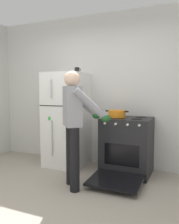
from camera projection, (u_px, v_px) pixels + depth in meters
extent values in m
plane|color=#9E9384|center=(40.00, 211.00, 2.59)|extent=(8.00, 8.00, 0.00)
cube|color=silver|center=(102.00, 90.00, 4.24)|extent=(6.00, 0.10, 2.70)
cube|color=white|center=(67.00, 119.00, 4.16)|extent=(0.68, 0.68, 1.65)
cube|color=black|center=(57.00, 106.00, 3.82)|extent=(0.67, 0.01, 0.01)
cylinder|color=#B7B7BC|center=(52.00, 138.00, 3.88)|extent=(0.02, 0.02, 0.60)
cylinder|color=#B7B7BC|center=(51.00, 89.00, 3.81)|extent=(0.02, 0.02, 0.31)
cube|color=green|center=(49.00, 118.00, 3.89)|extent=(0.04, 0.01, 0.06)
cube|color=red|center=(67.00, 122.00, 3.76)|extent=(0.04, 0.01, 0.06)
cube|color=blue|center=(67.00, 123.00, 3.76)|extent=(0.04, 0.01, 0.06)
cube|color=black|center=(127.00, 146.00, 3.75)|extent=(0.76, 0.64, 0.91)
cube|color=black|center=(121.00, 155.00, 3.46)|extent=(0.53, 0.01, 0.33)
cylinder|color=black|center=(114.00, 118.00, 3.65)|extent=(0.17, 0.17, 0.01)
cylinder|color=black|center=(137.00, 119.00, 3.50)|extent=(0.17, 0.17, 0.01)
cylinder|color=black|center=(119.00, 116.00, 3.91)|extent=(0.17, 0.17, 0.01)
cylinder|color=black|center=(141.00, 117.00, 3.76)|extent=(0.17, 0.17, 0.01)
cylinder|color=silver|center=(105.00, 123.00, 3.51)|extent=(0.04, 0.03, 0.04)
cylinder|color=silver|center=(116.00, 124.00, 3.44)|extent=(0.04, 0.03, 0.04)
cylinder|color=silver|center=(128.00, 125.00, 3.37)|extent=(0.04, 0.03, 0.04)
cylinder|color=silver|center=(139.00, 125.00, 3.30)|extent=(0.04, 0.03, 0.04)
cube|color=black|center=(115.00, 180.00, 3.22)|extent=(0.72, 0.58, 0.06)
cylinder|color=black|center=(71.00, 154.00, 3.31)|extent=(0.13, 0.13, 0.86)
cylinder|color=black|center=(75.00, 160.00, 3.06)|extent=(0.13, 0.13, 0.86)
cube|color=gray|center=(72.00, 106.00, 3.12)|extent=(0.38, 0.40, 0.54)
sphere|color=beige|center=(72.00, 79.00, 3.09)|extent=(0.21, 0.21, 0.21)
sphere|color=#424242|center=(72.00, 82.00, 3.09)|extent=(0.15, 0.15, 0.15)
cylinder|color=gray|center=(83.00, 103.00, 3.37)|extent=(0.42, 0.37, 0.44)
cylinder|color=gray|center=(91.00, 104.00, 2.99)|extent=(0.42, 0.37, 0.44)
ellipsoid|color=#1E5123|center=(97.00, 115.00, 3.44)|extent=(0.12, 0.18, 0.10)
ellipsoid|color=#1E5123|center=(106.00, 118.00, 3.06)|extent=(0.12, 0.18, 0.10)
cylinder|color=orange|center=(117.00, 114.00, 3.72)|extent=(0.27, 0.27, 0.12)
cube|color=black|center=(107.00, 111.00, 3.78)|extent=(0.05, 0.03, 0.02)
cube|color=black|center=(127.00, 112.00, 3.65)|extent=(0.05, 0.03, 0.02)
cylinder|color=black|center=(77.00, 70.00, 4.05)|extent=(0.08, 0.08, 0.10)
torus|color=black|center=(79.00, 70.00, 4.03)|extent=(0.06, 0.01, 0.06)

